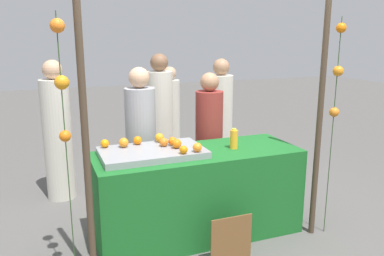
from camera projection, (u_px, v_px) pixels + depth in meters
name	position (u px, v px, depth m)	size (l,w,h in m)	color
ground_plane	(197.00, 233.00, 3.98)	(24.00, 24.00, 0.00)	#565451
stall_counter	(197.00, 193.00, 3.88)	(2.00, 0.74, 0.86)	#196023
orange_tray	(152.00, 152.00, 3.65)	(0.96, 0.57, 0.06)	gray
orange_0	(172.00, 141.00, 3.77)	(0.08, 0.08, 0.08)	orange
orange_1	(197.00, 147.00, 3.56)	(0.08, 0.08, 0.08)	orange
orange_2	(159.00, 138.00, 3.89)	(0.09, 0.09, 0.09)	orange
orange_3	(177.00, 144.00, 3.67)	(0.09, 0.09, 0.09)	orange
orange_4	(124.00, 143.00, 3.70)	(0.09, 0.09, 0.09)	orange
orange_5	(105.00, 143.00, 3.70)	(0.08, 0.08, 0.08)	orange
orange_6	(138.00, 140.00, 3.80)	(0.08, 0.08, 0.08)	orange
orange_7	(184.00, 150.00, 3.50)	(0.08, 0.08, 0.08)	orange
orange_8	(164.00, 142.00, 3.74)	(0.08, 0.08, 0.08)	orange
juice_bottle	(234.00, 139.00, 3.87)	(0.08, 0.08, 0.20)	#FBA626
chalkboard_sign	(231.00, 240.00, 3.42)	(0.39, 0.03, 0.45)	brown
vendor_left	(141.00, 148.00, 4.27)	(0.33, 0.33, 1.63)	#99999E
vendor_right	(209.00, 145.00, 4.51)	(0.31, 0.31, 1.55)	maroon
crowd_person_0	(220.00, 123.00, 5.42)	(0.33, 0.33, 1.64)	beige
crowd_person_1	(160.00, 123.00, 5.28)	(0.34, 0.34, 1.72)	beige
crowd_person_2	(58.00, 136.00, 4.68)	(0.34, 0.34, 1.68)	beige
crowd_person_3	(170.00, 119.00, 6.06)	(0.30, 0.30, 1.49)	beige
canopy_post_left	(86.00, 147.00, 2.97)	(0.06, 0.06, 2.25)	#473828
canopy_post_right	(319.00, 124.00, 3.73)	(0.06, 0.06, 2.25)	#473828
garland_strand_left	(61.00, 79.00, 2.76)	(0.10, 0.10, 2.11)	#2D4C23
garland_strand_right	(337.00, 74.00, 3.64)	(0.10, 0.11, 2.11)	#2D4C23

